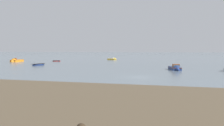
% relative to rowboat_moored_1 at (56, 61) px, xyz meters
% --- Properties ---
extents(ground_plane, '(800.00, 800.00, 0.00)m').
position_rel_rowboat_moored_1_xyz_m(ground_plane, '(39.26, -43.53, -0.14)').
color(ground_plane, slate).
extents(mudflat_shore, '(264.13, 24.64, 0.25)m').
position_rel_rowboat_moored_1_xyz_m(mudflat_shore, '(39.13, -65.52, -0.02)').
color(mudflat_shore, brown).
rests_on(mudflat_shore, ground).
extents(rowboat_moored_1, '(3.47, 1.56, 0.53)m').
position_rel_rowboat_moored_1_xyz_m(rowboat_moored_1, '(0.00, 0.00, 0.00)').
color(rowboat_moored_1, red).
rests_on(rowboat_moored_1, ground).
extents(motorboat_moored_0, '(5.06, 3.05, 1.64)m').
position_rel_rowboat_moored_1_xyz_m(motorboat_moored_0, '(19.14, 18.89, 0.08)').
color(motorboat_moored_0, gold).
rests_on(motorboat_moored_0, ground).
extents(motorboat_moored_1, '(2.75, 6.85, 2.29)m').
position_rel_rowboat_moored_1_xyz_m(motorboat_moored_1, '(-13.74, -7.30, 0.17)').
color(motorboat_moored_1, orange).
rests_on(motorboat_moored_1, ground).
extents(motorboat_moored_2, '(3.19, 5.87, 2.12)m').
position_rel_rowboat_moored_1_xyz_m(motorboat_moored_2, '(45.75, -28.29, 0.18)').
color(motorboat_moored_2, navy).
rests_on(motorboat_moored_2, ground).
extents(rowboat_moored_4, '(2.60, 4.87, 0.73)m').
position_rel_rowboat_moored_1_xyz_m(rowboat_moored_4, '(6.02, -22.34, 0.06)').
color(rowboat_moored_4, navy).
rests_on(rowboat_moored_4, ground).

